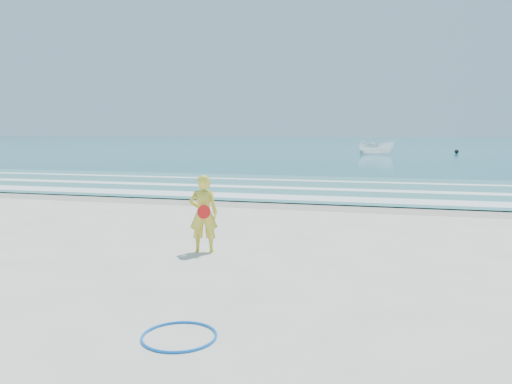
# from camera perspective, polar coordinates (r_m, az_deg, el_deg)

# --- Properties ---
(ground) EXTENTS (400.00, 400.00, 0.00)m
(ground) POSITION_cam_1_polar(r_m,az_deg,el_deg) (8.33, -12.32, -9.93)
(ground) COLOR silver
(ground) RESTS_ON ground
(wet_sand) EXTENTS (400.00, 2.40, 0.00)m
(wet_sand) POSITION_cam_1_polar(r_m,az_deg,el_deg) (16.66, 1.99, -1.32)
(wet_sand) COLOR #B2A893
(wet_sand) RESTS_ON ground
(ocean) EXTENTS (400.00, 190.00, 0.04)m
(ocean) POSITION_cam_1_polar(r_m,az_deg,el_deg) (112.15, 13.16, 5.55)
(ocean) COLOR #19727F
(ocean) RESTS_ON ground
(shallow) EXTENTS (400.00, 10.00, 0.01)m
(shallow) POSITION_cam_1_polar(r_m,az_deg,el_deg) (21.52, 4.99, 0.65)
(shallow) COLOR #59B7AD
(shallow) RESTS_ON ocean
(foam_near) EXTENTS (400.00, 1.40, 0.01)m
(foam_near) POSITION_cam_1_polar(r_m,az_deg,el_deg) (17.91, 2.92, -0.58)
(foam_near) COLOR white
(foam_near) RESTS_ON shallow
(foam_mid) EXTENTS (400.00, 0.90, 0.01)m
(foam_mid) POSITION_cam_1_polar(r_m,az_deg,el_deg) (20.73, 4.60, 0.44)
(foam_mid) COLOR white
(foam_mid) RESTS_ON shallow
(foam_far) EXTENTS (400.00, 0.60, 0.01)m
(foam_far) POSITION_cam_1_polar(r_m,az_deg,el_deg) (23.97, 6.03, 1.30)
(foam_far) COLOR white
(foam_far) RESTS_ON shallow
(hoop) EXTENTS (1.04, 1.04, 0.03)m
(hoop) POSITION_cam_1_polar(r_m,az_deg,el_deg) (6.13, -8.76, -15.97)
(hoop) COLOR blue
(hoop) RESTS_ON ground
(boat) EXTENTS (4.07, 2.13, 1.49)m
(boat) POSITION_cam_1_polar(r_m,az_deg,el_deg) (52.14, 13.60, 4.98)
(boat) COLOR white
(boat) RESTS_ON ocean
(buoy) EXTENTS (0.44, 0.44, 0.44)m
(buoy) POSITION_cam_1_polar(r_m,az_deg,el_deg) (57.61, 21.95, 4.32)
(buoy) COLOR black
(buoy) RESTS_ON ocean
(woman) EXTENTS (0.65, 0.52, 1.55)m
(woman) POSITION_cam_1_polar(r_m,az_deg,el_deg) (9.95, -6.02, -2.47)
(woman) COLOR yellow
(woman) RESTS_ON ground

